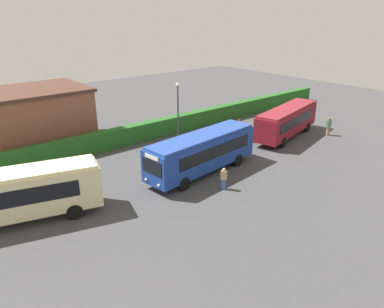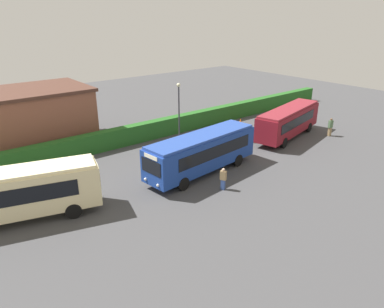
{
  "view_description": "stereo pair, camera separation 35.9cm",
  "coord_description": "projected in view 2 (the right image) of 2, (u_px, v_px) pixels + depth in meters",
  "views": [
    {
      "loc": [
        -18.76,
        -20.08,
        11.99
      ],
      "look_at": [
        -1.61,
        0.52,
        1.36
      ],
      "focal_mm": 33.87,
      "sensor_mm": 36.0,
      "label": 1
    },
    {
      "loc": [
        -18.48,
        -20.31,
        11.99
      ],
      "look_at": [
        -1.61,
        0.52,
        1.36
      ],
      "focal_mm": 33.87,
      "sensor_mm": 36.0,
      "label": 2
    }
  ],
  "objects": [
    {
      "name": "bus_maroon",
      "position": [
        288.0,
        120.0,
        36.23
      ],
      "size": [
        10.07,
        4.42,
        3.04
      ],
      "rotation": [
        0.0,
        0.0,
        0.22
      ],
      "color": "maroon",
      "rests_on": "ground_plane"
    },
    {
      "name": "hedge_row",
      "position": [
        151.0,
        130.0,
        36.15
      ],
      "size": [
        54.01,
        1.01,
        1.77
      ],
      "primitive_type": "cube",
      "color": "#235B1F",
      "rests_on": "ground_plane"
    },
    {
      "name": "person_left",
      "position": [
        223.0,
        178.0,
        25.78
      ],
      "size": [
        0.4,
        0.49,
        1.66
      ],
      "rotation": [
        0.0,
        0.0,
        3.52
      ],
      "color": "#334C8C",
      "rests_on": "ground_plane"
    },
    {
      "name": "bus_blue",
      "position": [
        202.0,
        151.0,
        28.1
      ],
      "size": [
        10.32,
        3.49,
        3.17
      ],
      "rotation": [
        0.0,
        0.0,
        3.24
      ],
      "color": "navy",
      "rests_on": "ground_plane"
    },
    {
      "name": "ground_plane",
      "position": [
        211.0,
        167.0,
        29.9
      ],
      "size": [
        84.03,
        84.03,
        0.0
      ],
      "primitive_type": "plane",
      "color": "#424244"
    },
    {
      "name": "person_center",
      "position": [
        255.0,
        134.0,
        34.92
      ],
      "size": [
        0.47,
        0.49,
        1.79
      ],
      "rotation": [
        0.0,
        0.0,
        0.71
      ],
      "color": "#4C6B47",
      "rests_on": "ground_plane"
    },
    {
      "name": "lamppost",
      "position": [
        179.0,
        106.0,
        34.3
      ],
      "size": [
        0.36,
        0.36,
        5.77
      ],
      "color": "#38383D",
      "rests_on": "ground_plane"
    },
    {
      "name": "traffic_cone",
      "position": [
        241.0,
        121.0,
        41.25
      ],
      "size": [
        0.36,
        0.36,
        0.6
      ],
      "primitive_type": "cone",
      "color": "orange",
      "rests_on": "ground_plane"
    },
    {
      "name": "depot_building",
      "position": [
        27.0,
        118.0,
        33.48
      ],
      "size": [
        11.21,
        7.41,
        5.4
      ],
      "color": "brown",
      "rests_on": "ground_plane"
    },
    {
      "name": "person_right",
      "position": [
        330.0,
        127.0,
        36.91
      ],
      "size": [
        0.49,
        0.32,
        1.88
      ],
      "rotation": [
        0.0,
        0.0,
        1.43
      ],
      "color": "olive",
      "rests_on": "ground_plane"
    },
    {
      "name": "bus_cream",
      "position": [
        18.0,
        192.0,
        21.66
      ],
      "size": [
        9.7,
        4.85,
        3.28
      ],
      "rotation": [
        0.0,
        0.0,
        -0.28
      ],
      "color": "beige",
      "rests_on": "ground_plane"
    }
  ]
}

